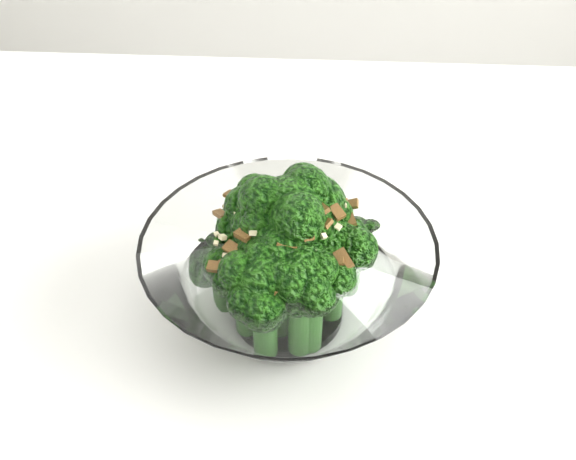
# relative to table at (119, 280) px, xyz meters

# --- Properties ---
(table) EXTENTS (1.32, 0.99, 0.75)m
(table) POSITION_rel_table_xyz_m (0.00, 0.00, 0.00)
(table) COLOR white
(table) RESTS_ON ground
(broccoli_dish) EXTENTS (0.23, 0.23, 0.14)m
(broccoli_dish) POSITION_rel_table_xyz_m (0.20, -0.07, 0.12)
(broccoli_dish) COLOR white
(broccoli_dish) RESTS_ON table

